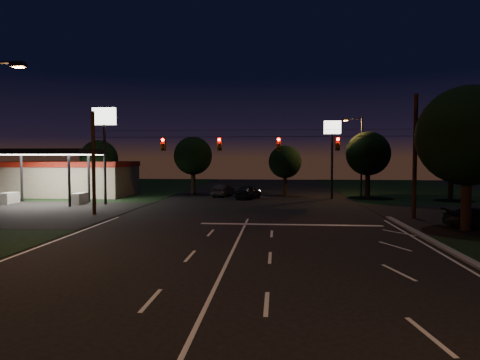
# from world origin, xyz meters

# --- Properties ---
(ground) EXTENTS (140.00, 140.00, 0.00)m
(ground) POSITION_xyz_m (0.00, 0.00, 0.00)
(ground) COLOR black
(ground) RESTS_ON ground
(cross_street_left) EXTENTS (20.00, 16.00, 0.02)m
(cross_street_left) POSITION_xyz_m (-20.00, 16.00, 0.00)
(cross_street_left) COLOR black
(cross_street_left) RESTS_ON ground
(center_line) EXTENTS (0.14, 40.00, 0.01)m
(center_line) POSITION_xyz_m (0.00, -6.00, 0.01)
(center_line) COLOR silver
(center_line) RESTS_ON ground
(stop_bar) EXTENTS (12.00, 0.50, 0.01)m
(stop_bar) POSITION_xyz_m (3.00, 11.50, 0.01)
(stop_bar) COLOR silver
(stop_bar) RESTS_ON ground
(utility_pole_right) EXTENTS (0.30, 0.30, 9.00)m
(utility_pole_right) POSITION_xyz_m (12.00, 15.00, 0.00)
(utility_pole_right) COLOR black
(utility_pole_right) RESTS_ON ground
(utility_pole_left) EXTENTS (0.28, 0.28, 8.00)m
(utility_pole_left) POSITION_xyz_m (-12.00, 15.00, 0.00)
(utility_pole_left) COLOR black
(utility_pole_left) RESTS_ON ground
(signal_span) EXTENTS (24.00, 0.40, 1.56)m
(signal_span) POSITION_xyz_m (-0.00, 14.96, 5.50)
(signal_span) COLOR black
(signal_span) RESTS_ON ground
(gas_station) EXTENTS (14.20, 16.10, 5.25)m
(gas_station) POSITION_xyz_m (-21.86, 30.39, 2.38)
(gas_station) COLOR gray
(gas_station) RESTS_ON ground
(pole_sign_left_near) EXTENTS (2.20, 0.30, 9.10)m
(pole_sign_left_near) POSITION_xyz_m (-14.00, 22.00, 6.98)
(pole_sign_left_near) COLOR black
(pole_sign_left_near) RESTS_ON ground
(pole_sign_right) EXTENTS (1.80, 0.30, 8.40)m
(pole_sign_right) POSITION_xyz_m (8.00, 30.00, 6.24)
(pole_sign_right) COLOR black
(pole_sign_right) RESTS_ON ground
(street_light_right_far) EXTENTS (2.20, 0.35, 9.00)m
(street_light_right_far) POSITION_xyz_m (11.24, 32.00, 5.24)
(street_light_right_far) COLOR black
(street_light_right_far) RESTS_ON ground
(tree_right_near) EXTENTS (6.00, 6.00, 8.76)m
(tree_right_near) POSITION_xyz_m (13.53, 10.17, 5.68)
(tree_right_near) COLOR black
(tree_right_near) RESTS_ON ground
(tree_far_a) EXTENTS (4.20, 4.20, 6.42)m
(tree_far_a) POSITION_xyz_m (-17.98, 30.12, 4.26)
(tree_far_a) COLOR black
(tree_far_a) RESTS_ON ground
(tree_far_b) EXTENTS (4.60, 4.60, 6.98)m
(tree_far_b) POSITION_xyz_m (-7.98, 34.13, 4.61)
(tree_far_b) COLOR black
(tree_far_b) RESTS_ON ground
(tree_far_c) EXTENTS (3.80, 3.80, 5.86)m
(tree_far_c) POSITION_xyz_m (3.02, 33.10, 3.90)
(tree_far_c) COLOR black
(tree_far_c) RESTS_ON ground
(tree_far_d) EXTENTS (4.80, 4.80, 7.30)m
(tree_far_d) POSITION_xyz_m (12.02, 31.13, 4.83)
(tree_far_d) COLOR black
(tree_far_d) RESTS_ON ground
(tree_far_e) EXTENTS (4.00, 4.00, 6.18)m
(tree_far_e) POSITION_xyz_m (20.02, 29.11, 4.11)
(tree_far_e) COLOR black
(tree_far_e) RESTS_ON ground
(car_oncoming_a) EXTENTS (2.94, 4.68, 1.49)m
(car_oncoming_a) POSITION_xyz_m (-1.00, 29.17, 0.74)
(car_oncoming_a) COLOR black
(car_oncoming_a) RESTS_ON ground
(car_oncoming_b) EXTENTS (2.39, 4.49, 1.41)m
(car_oncoming_b) POSITION_xyz_m (-4.07, 31.70, 0.70)
(car_oncoming_b) COLOR black
(car_oncoming_b) RESTS_ON ground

